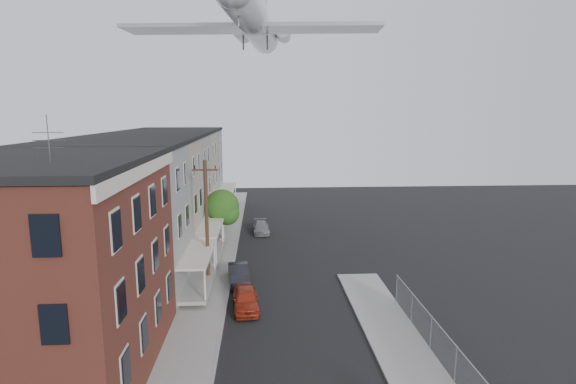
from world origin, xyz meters
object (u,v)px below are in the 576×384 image
car_near (246,299)px  car_mid (239,274)px  car_far (261,227)px  airplane (255,21)px  utility_pole (207,221)px  street_tree (223,208)px

car_near → car_mid: bearing=93.5°
car_far → airplane: bearing=-98.1°
utility_pole → airplane: 18.48m
car_near → airplane: airplane is taller
utility_pole → street_tree: bearing=88.1°
utility_pole → car_near: utility_pole is taller
street_tree → airplane: size_ratio=0.21×
street_tree → car_near: (2.51, -14.38, -2.78)m
car_mid → street_tree: bearing=93.7°
airplane → street_tree: bearing=176.5°
utility_pole → airplane: (3.44, 9.73, 15.33)m
car_mid → utility_pole: bearing=174.3°
car_mid → airplane: (1.25, 9.69, 19.35)m
utility_pole → car_far: 14.88m
car_mid → airplane: bearing=75.7°
airplane → utility_pole: bearing=-109.4°
car_far → airplane: size_ratio=0.16×
street_tree → car_far: (3.47, 3.87, -2.88)m
utility_pole → car_far: bearing=74.6°
utility_pole → airplane: size_ratio=0.37×
utility_pole → street_tree: utility_pole is taller
airplane → car_far: bearing=84.9°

